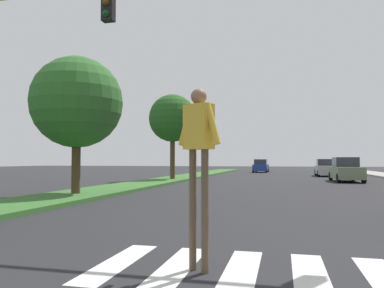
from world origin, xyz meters
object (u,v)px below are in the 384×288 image
Objects in this scene: traffic_light_gantry at (112,32)px; sedan_distant at (326,168)px; tree_far at (173,118)px; sedan_far_horizon at (261,166)px; tree_mid at (77,103)px; sedan_midblock at (346,170)px; pedestrian_performer at (199,149)px.

traffic_light_gantry is 31.36m from sedan_distant.
tree_far is 23.04m from sedan_far_horizon.
tree_far is at bearing 88.44° from tree_mid.
sedan_midblock is (12.68, 14.54, -3.11)m from tree_mid.
tree_mid is at bearing -99.11° from sedan_far_horizon.
sedan_midblock is (12.33, 1.80, -3.84)m from tree_far.
tree_far is at bearing -171.71° from sedan_midblock.
tree_far is 22.89m from pedestrian_performer.
sedan_distant is at bearing 75.53° from traffic_light_gantry.
traffic_light_gantry is (4.19, -18.87, -0.21)m from tree_far.
tree_far is (0.35, 12.75, 0.73)m from tree_mid.
traffic_light_gantry is at bearing -77.47° from tree_far.
tree_far is 19.33m from traffic_light_gantry.
sedan_far_horizon is (-7.09, 20.31, -0.03)m from sedan_midblock.
sedan_distant is (5.13, 32.91, -0.90)m from pedestrian_performer.
sedan_distant is (7.78, 30.15, -3.67)m from traffic_light_gantry.
traffic_light_gantry is 22.51m from sedan_midblock.
sedan_midblock is at bearing -87.83° from sedan_distant.
traffic_light_gantry is 2.49× the size of sedan_distant.
traffic_light_gantry is at bearing -104.47° from sedan_distant.
tree_far reaches higher than traffic_light_gantry.
tree_far is 1.49× the size of sedan_midblock.
pedestrian_performer is 43.77m from sedan_far_horizon.
traffic_light_gantry is at bearing 133.88° from pedestrian_performer.
sedan_midblock is at bearing 76.82° from pedestrian_performer.
sedan_midblock reaches higher than sedan_far_horizon.
sedan_midblock is at bearing 68.50° from traffic_light_gantry.
traffic_light_gantry is at bearing -91.47° from sedan_far_horizon.
tree_far is 16.90m from sedan_distant.
traffic_light_gantry is 4.38× the size of pedestrian_performer.
pedestrian_performer is (6.85, -21.63, -2.98)m from tree_far.
tree_mid is 2.28× the size of pedestrian_performer.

